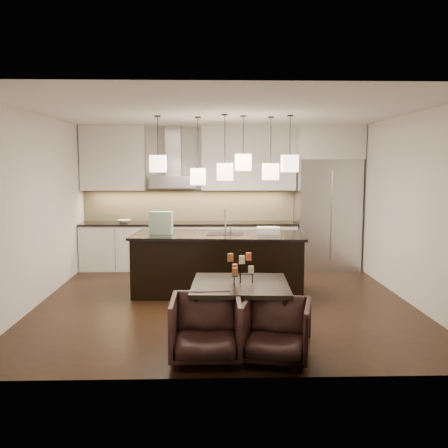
{
  "coord_description": "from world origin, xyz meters",
  "views": [
    {
      "loc": [
        -0.22,
        -7.35,
        2.04
      ],
      "look_at": [
        0.0,
        0.2,
        1.15
      ],
      "focal_mm": 40.0,
      "sensor_mm": 36.0,
      "label": 1
    }
  ],
  "objects_px": {
    "island_body": "(218,265)",
    "armchair_left": "(206,328)",
    "armchair_right": "(276,331)",
    "refrigerator": "(327,214)",
    "dining_table": "(240,311)"
  },
  "relations": [
    {
      "from": "dining_table",
      "to": "armchair_left",
      "type": "bearing_deg",
      "value": -118.6
    },
    {
      "from": "dining_table",
      "to": "armchair_right",
      "type": "height_order",
      "value": "dining_table"
    },
    {
      "from": "refrigerator",
      "to": "dining_table",
      "type": "relative_size",
      "value": 1.93
    },
    {
      "from": "dining_table",
      "to": "refrigerator",
      "type": "bearing_deg",
      "value": 67.0
    },
    {
      "from": "island_body",
      "to": "refrigerator",
      "type": "bearing_deg",
      "value": 45.84
    },
    {
      "from": "armchair_right",
      "to": "armchair_left",
      "type": "bearing_deg",
      "value": -169.19
    },
    {
      "from": "refrigerator",
      "to": "island_body",
      "type": "distance_m",
      "value": 2.96
    },
    {
      "from": "armchair_left",
      "to": "armchair_right",
      "type": "xyz_separation_m",
      "value": [
        0.73,
        -0.04,
        -0.02
      ]
    },
    {
      "from": "dining_table",
      "to": "armchair_left",
      "type": "distance_m",
      "value": 0.76
    },
    {
      "from": "dining_table",
      "to": "armchair_right",
      "type": "bearing_deg",
      "value": -61.06
    },
    {
      "from": "island_body",
      "to": "armchair_left",
      "type": "xyz_separation_m",
      "value": [
        -0.18,
        -2.77,
        -0.12
      ]
    },
    {
      "from": "island_body",
      "to": "dining_table",
      "type": "height_order",
      "value": "island_body"
    },
    {
      "from": "refrigerator",
      "to": "armchair_left",
      "type": "height_order",
      "value": "refrigerator"
    },
    {
      "from": "refrigerator",
      "to": "armchair_right",
      "type": "bearing_deg",
      "value": -109.1
    },
    {
      "from": "island_body",
      "to": "dining_table",
      "type": "relative_size",
      "value": 2.34
    }
  ]
}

